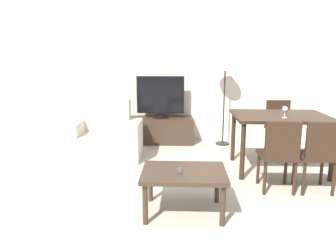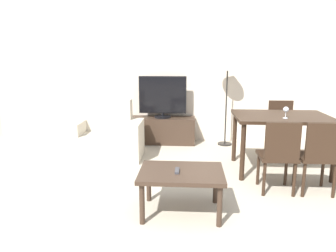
{
  "view_description": "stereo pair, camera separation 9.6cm",
  "coord_description": "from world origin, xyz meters",
  "views": [
    {
      "loc": [
        -0.17,
        -2.2,
        1.53
      ],
      "look_at": [
        -0.34,
        1.81,
        0.65
      ],
      "focal_mm": 35.0,
      "sensor_mm": 36.0,
      "label": 1
    },
    {
      "loc": [
        -0.07,
        -2.2,
        1.53
      ],
      "look_at": [
        -0.34,
        1.81,
        0.65
      ],
      "focal_mm": 35.0,
      "sensor_mm": 36.0,
      "label": 2
    }
  ],
  "objects": [
    {
      "name": "wall_back",
      "position": [
        0.0,
        3.65,
        1.35
      ],
      "size": [
        7.22,
        0.06,
        2.7
      ],
      "color": "beige",
      "rests_on": "ground_plane"
    },
    {
      "name": "armchair",
      "position": [
        -1.3,
        2.51,
        0.3
      ],
      "size": [
        1.04,
        0.61,
        0.86
      ],
      "color": "beige",
      "rests_on": "ground_plane"
    },
    {
      "name": "tv_stand",
      "position": [
        -0.54,
        3.38,
        0.23
      ],
      "size": [
        1.12,
        0.4,
        0.45
      ],
      "color": "#38281E",
      "rests_on": "ground_plane"
    },
    {
      "name": "tv",
      "position": [
        -0.54,
        3.38,
        0.82
      ],
      "size": [
        0.81,
        0.28,
        0.72
      ],
      "color": "black",
      "rests_on": "tv_stand"
    },
    {
      "name": "coffee_table",
      "position": [
        -0.14,
        0.79,
        0.38
      ],
      "size": [
        0.81,
        0.6,
        0.43
      ],
      "color": "#38281E",
      "rests_on": "ground_plane"
    },
    {
      "name": "dining_table",
      "position": [
        1.13,
        2.08,
        0.66
      ],
      "size": [
        1.21,
        0.89,
        0.76
      ],
      "color": "black",
      "rests_on": "ground_plane"
    },
    {
      "name": "dining_chair_near",
      "position": [
        0.92,
        1.33,
        0.47
      ],
      "size": [
        0.4,
        0.4,
        0.83
      ],
      "color": "black",
      "rests_on": "ground_plane"
    },
    {
      "name": "dining_chair_far",
      "position": [
        1.34,
        2.83,
        0.47
      ],
      "size": [
        0.4,
        0.4,
        0.83
      ],
      "color": "black",
      "rests_on": "ground_plane"
    },
    {
      "name": "dining_chair_near_right",
      "position": [
        1.34,
        1.33,
        0.47
      ],
      "size": [
        0.4,
        0.4,
        0.83
      ],
      "color": "black",
      "rests_on": "ground_plane"
    },
    {
      "name": "floor_lamp",
      "position": [
        0.54,
        3.34,
        1.31
      ],
      "size": [
        0.35,
        0.35,
        1.51
      ],
      "color": "black",
      "rests_on": "ground_plane"
    },
    {
      "name": "remote_primary",
      "position": [
        -0.18,
        0.77,
        0.44
      ],
      "size": [
        0.04,
        0.15,
        0.02
      ],
      "color": "#38383D",
      "rests_on": "coffee_table"
    },
    {
      "name": "wine_glass_left",
      "position": [
        1.11,
        1.86,
        0.86
      ],
      "size": [
        0.07,
        0.07,
        0.15
      ],
      "color": "silver",
      "rests_on": "dining_table"
    }
  ]
}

